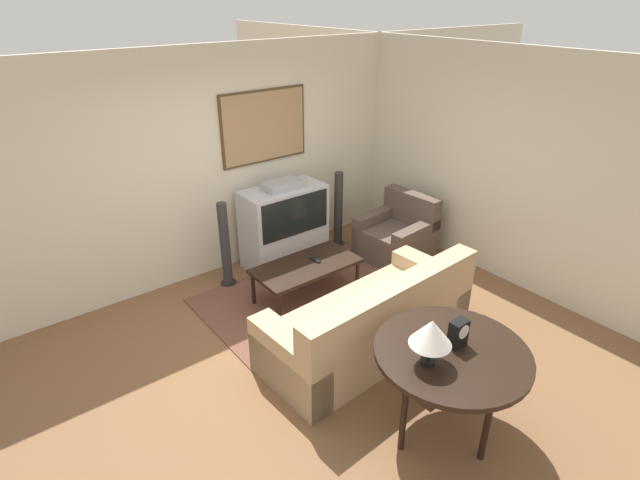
% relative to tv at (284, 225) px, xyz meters
% --- Properties ---
extents(ground_plane, '(12.00, 12.00, 0.00)m').
position_rel_tv_xyz_m(ground_plane, '(-0.72, -1.72, -0.53)').
color(ground_plane, brown).
extents(wall_back, '(12.00, 0.10, 2.70)m').
position_rel_tv_xyz_m(wall_back, '(-0.70, 0.41, 0.83)').
color(wall_back, beige).
rests_on(wall_back, ground_plane).
extents(wall_right, '(0.06, 12.00, 2.70)m').
position_rel_tv_xyz_m(wall_right, '(1.91, -1.72, 0.82)').
color(wall_right, beige).
rests_on(wall_right, ground_plane).
extents(area_rug, '(2.46, 1.56, 0.01)m').
position_rel_tv_xyz_m(area_rug, '(-0.22, -0.83, -0.52)').
color(area_rug, brown).
rests_on(area_rug, ground_plane).
extents(tv, '(1.06, 0.53, 1.11)m').
position_rel_tv_xyz_m(tv, '(0.00, 0.00, 0.00)').
color(tv, '#B7B7BC').
rests_on(tv, ground_plane).
extents(couch, '(2.21, 1.01, 0.88)m').
position_rel_tv_xyz_m(couch, '(-0.34, -1.99, -0.21)').
color(couch, tan).
rests_on(couch, ground_plane).
extents(armchair, '(0.87, 0.88, 0.83)m').
position_rel_tv_xyz_m(armchair, '(1.26, -0.79, -0.24)').
color(armchair, brown).
rests_on(armchair, ground_plane).
extents(coffee_table, '(1.20, 0.61, 0.44)m').
position_rel_tv_xyz_m(coffee_table, '(-0.29, -0.87, -0.13)').
color(coffee_table, black).
rests_on(coffee_table, ground_plane).
extents(console_table, '(1.18, 1.18, 0.79)m').
position_rel_tv_xyz_m(console_table, '(-0.57, -3.10, 0.20)').
color(console_table, black).
rests_on(console_table, ground_plane).
extents(table_lamp, '(0.31, 0.31, 0.37)m').
position_rel_tv_xyz_m(table_lamp, '(-0.82, -3.07, 0.53)').
color(table_lamp, black).
rests_on(table_lamp, console_table).
extents(mantel_clock, '(0.14, 0.10, 0.22)m').
position_rel_tv_xyz_m(mantel_clock, '(-0.49, -3.07, 0.37)').
color(mantel_clock, black).
rests_on(mantel_clock, console_table).
extents(remote, '(0.06, 0.16, 0.02)m').
position_rel_tv_xyz_m(remote, '(-0.16, -0.86, -0.08)').
color(remote, black).
rests_on(remote, coffee_table).
extents(speaker_tower_left, '(0.20, 0.20, 1.06)m').
position_rel_tv_xyz_m(speaker_tower_left, '(-0.86, -0.04, -0.02)').
color(speaker_tower_left, black).
rests_on(speaker_tower_left, ground_plane).
extents(speaker_tower_right, '(0.20, 0.20, 1.06)m').
position_rel_tv_xyz_m(speaker_tower_right, '(0.86, -0.04, -0.02)').
color(speaker_tower_right, black).
rests_on(speaker_tower_right, ground_plane).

